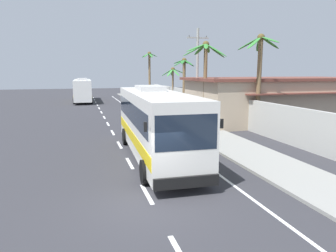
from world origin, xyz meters
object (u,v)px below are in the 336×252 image
coach_bus_foreground (155,121)px  palm_second (259,68)px  motorcycle_beside_bus (150,119)px  utility_pole_mid (197,73)px  coach_bus_far_lane (83,89)px  pedestrian_near_kerb (175,107)px  palm_farthest (149,70)px  palm_third (205,65)px  roadside_building (275,99)px  palm_nearest (184,76)px  palm_fourth (173,77)px

coach_bus_foreground → palm_second: (9.46, 5.09, 2.95)m
motorcycle_beside_bus → palm_second: size_ratio=0.26×
coach_bus_foreground → utility_pole_mid: utility_pole_mid is taller
coach_bus_far_lane → motorcycle_beside_bus: 25.17m
pedestrian_near_kerb → utility_pole_mid: (1.35, -2.64, 3.50)m
coach_bus_foreground → motorcycle_beside_bus: size_ratio=5.87×
motorcycle_beside_bus → palm_farthest: palm_farthest is taller
coach_bus_far_lane → palm_third: palm_third is taller
coach_bus_far_lane → motorcycle_beside_bus: (5.30, -24.57, -1.28)m
palm_third → coach_bus_foreground: bearing=-127.2°
pedestrian_near_kerb → roadside_building: 9.83m
palm_second → motorcycle_beside_bus: bearing=149.0°
motorcycle_beside_bus → utility_pole_mid: 6.76m
coach_bus_foreground → roadside_building: bearing=33.7°
palm_third → palm_farthest: palm_farthest is taller
palm_second → roadside_building: bearing=43.2°
utility_pole_mid → palm_second: utility_pole_mid is taller
roadside_building → palm_third: bearing=-172.7°
palm_second → roadside_building: 6.85m
palm_nearest → motorcycle_beside_bus: bearing=-124.0°
pedestrian_near_kerb → palm_third: palm_third is taller
palm_fourth → palm_farthest: palm_farthest is taller
palm_second → palm_fourth: size_ratio=1.42×
motorcycle_beside_bus → palm_fourth: 18.44m
coach_bus_foreground → roadside_building: (13.99, 9.34, 0.07)m
utility_pole_mid → palm_second: bearing=-69.7°
pedestrian_near_kerb → palm_second: 10.82m
coach_bus_foreground → coach_bus_far_lane: size_ratio=0.96×
palm_nearest → utility_pole_mid: bearing=-98.6°
coach_bus_foreground → palm_third: palm_third is taller
palm_fourth → roadside_building: size_ratio=0.32×
coach_bus_far_lane → palm_third: (9.75, -25.84, 3.26)m
coach_bus_far_lane → palm_nearest: bearing=-53.5°
palm_farthest → roadside_building: size_ratio=0.47×
coach_bus_far_lane → pedestrian_near_kerb: coach_bus_far_lane is taller
motorcycle_beside_bus → palm_second: (7.56, -4.54, 4.31)m
pedestrian_near_kerb → utility_pole_mid: utility_pole_mid is taller
coach_bus_far_lane → roadside_building: 30.34m
coach_bus_foreground → pedestrian_near_kerb: size_ratio=6.75×
utility_pole_mid → palm_nearest: 7.04m
palm_second → roadside_building: size_ratio=0.45×
coach_bus_far_lane → utility_pole_mid: bearing=-65.1°
coach_bus_foreground → motorcycle_beside_bus: 9.91m
coach_bus_far_lane → utility_pole_mid: size_ratio=1.39×
motorcycle_beside_bus → palm_third: size_ratio=0.27×
coach_bus_far_lane → roadside_building: roadside_building is taller
motorcycle_beside_bus → roadside_building: roadside_building is taller
motorcycle_beside_bus → roadside_building: size_ratio=0.12×
palm_second → palm_third: (-3.10, 3.27, 0.23)m
coach_bus_far_lane → roadside_building: (17.39, -24.86, 0.15)m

